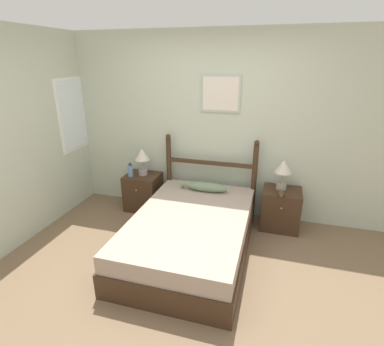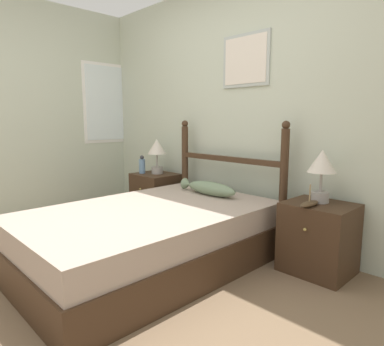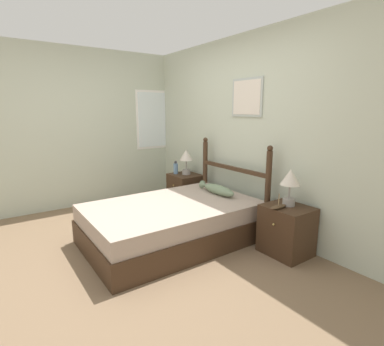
{
  "view_description": "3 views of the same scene",
  "coord_description": "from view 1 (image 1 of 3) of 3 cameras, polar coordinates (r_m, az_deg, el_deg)",
  "views": [
    {
      "loc": [
        0.83,
        -2.34,
        2.16
      ],
      "look_at": [
        -0.13,
        0.98,
        0.85
      ],
      "focal_mm": 28.0,
      "sensor_mm": 36.0,
      "label": 1
    },
    {
      "loc": [
        2.11,
        -1.02,
        1.18
      ],
      "look_at": [
        -0.04,
        1.07,
        0.71
      ],
      "focal_mm": 32.0,
      "sensor_mm": 36.0,
      "label": 2
    },
    {
      "loc": [
        2.92,
        -1.19,
        1.58
      ],
      "look_at": [
        -0.1,
        0.93,
        0.8
      ],
      "focal_mm": 28.0,
      "sensor_mm": 36.0,
      "label": 3
    }
  ],
  "objects": [
    {
      "name": "model_boat",
      "position": [
        3.99,
        16.61,
        -3.66
      ],
      "size": [
        0.08,
        0.24,
        0.16
      ],
      "color": "#4C3823",
      "rests_on": "nightstand_right"
    },
    {
      "name": "nightstand_left",
      "position": [
        4.64,
        -9.27,
        -3.52
      ],
      "size": [
        0.5,
        0.45,
        0.55
      ],
      "color": "#3D2819",
      "rests_on": "ground_plane"
    },
    {
      "name": "fish_pillow",
      "position": [
        4.08,
        2.45,
        -2.62
      ],
      "size": [
        0.65,
        0.16,
        0.13
      ],
      "color": "gray",
      "rests_on": "bed"
    },
    {
      "name": "table_lamp_right",
      "position": [
        4.06,
        16.99,
        0.66
      ],
      "size": [
        0.22,
        0.22,
        0.41
      ],
      "color": "gray",
      "rests_on": "nightstand_right"
    },
    {
      "name": "ground_plane",
      "position": [
        3.29,
        -2.7,
        -20.27
      ],
      "size": [
        16.0,
        16.0,
        0.0
      ],
      "primitive_type": "plane",
      "color": "#7A6047"
    },
    {
      "name": "bed",
      "position": [
        3.61,
        -0.23,
        -11.44
      ],
      "size": [
        1.32,
        2.03,
        0.48
      ],
      "color": "#3D2819",
      "rests_on": "ground_plane"
    },
    {
      "name": "wall_back",
      "position": [
        4.25,
        4.57,
        8.73
      ],
      "size": [
        6.4,
        0.08,
        2.55
      ],
      "color": "beige",
      "rests_on": "ground_plane"
    },
    {
      "name": "table_lamp_left",
      "position": [
        4.45,
        -9.47,
        3.04
      ],
      "size": [
        0.22,
        0.22,
        0.41
      ],
      "color": "gray",
      "rests_on": "nightstand_left"
    },
    {
      "name": "headboard",
      "position": [
        4.28,
        3.44,
        -0.17
      ],
      "size": [
        1.32,
        0.07,
        1.17
      ],
      "color": "#3D2819",
      "rests_on": "ground_plane"
    },
    {
      "name": "nightstand_right",
      "position": [
        4.24,
        16.51,
        -6.55
      ],
      "size": [
        0.5,
        0.45,
        0.55
      ],
      "color": "#3D2819",
      "rests_on": "ground_plane"
    },
    {
      "name": "bottle",
      "position": [
        4.48,
        -11.65,
        0.54
      ],
      "size": [
        0.07,
        0.07,
        0.21
      ],
      "color": "#668CB2",
      "rests_on": "nightstand_left"
    }
  ]
}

